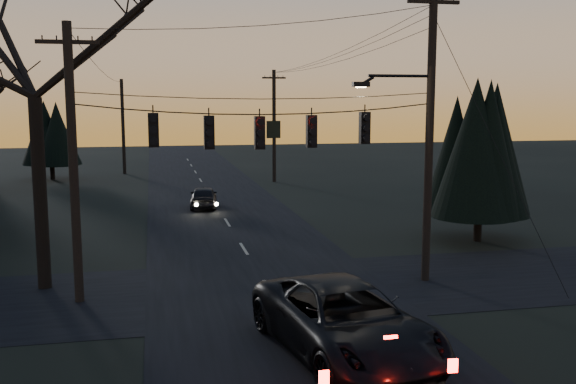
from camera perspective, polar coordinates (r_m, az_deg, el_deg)
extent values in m
cube|color=black|center=(31.01, -4.99, -3.41)|extent=(8.00, 120.00, 0.02)
cube|color=black|center=(21.40, -1.65, -8.67)|extent=(60.00, 7.00, 0.02)
cylinder|color=black|center=(20.45, -2.42, 7.86)|extent=(11.50, 0.04, 0.04)
cylinder|color=black|center=(22.44, -21.18, -0.22)|extent=(0.44, 0.44, 6.30)
cylinder|color=black|center=(29.69, 16.52, -2.68)|extent=(0.36, 0.36, 1.60)
cone|color=black|center=(29.24, 16.81, 4.39)|extent=(3.94, 3.94, 6.53)
cylinder|color=black|center=(54.11, -20.22, 1.90)|extent=(0.36, 0.36, 1.60)
cone|color=black|center=(53.92, -20.35, 4.58)|extent=(3.72, 3.72, 4.28)
imported|color=black|center=(15.94, 5.07, -11.37)|extent=(3.95, 6.74, 1.76)
imported|color=black|center=(37.53, -7.50, -0.47)|extent=(1.87, 3.85, 1.27)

